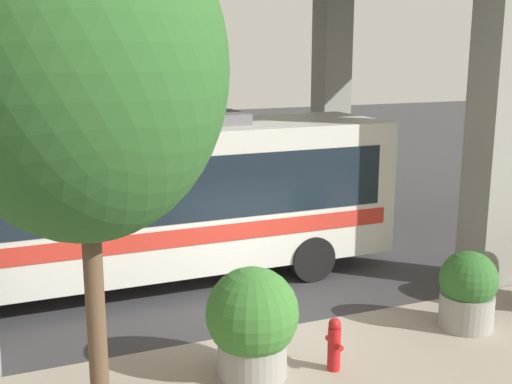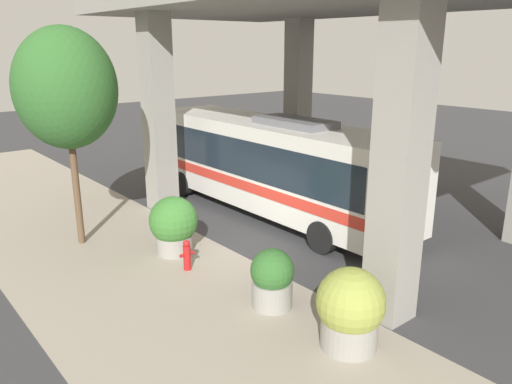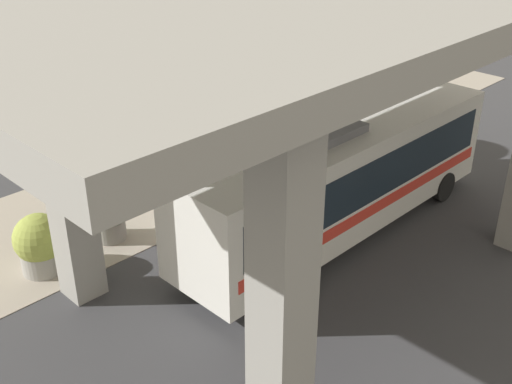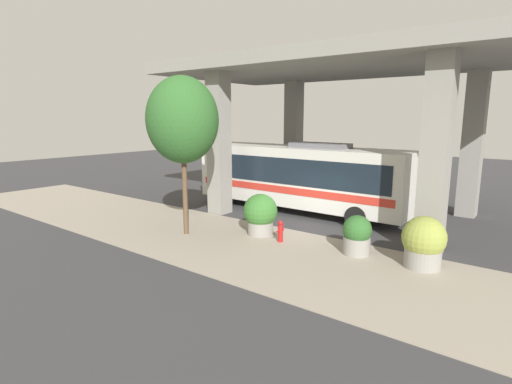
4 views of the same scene
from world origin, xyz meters
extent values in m
plane|color=#38383A|center=(0.00, 0.00, 0.00)|extent=(80.00, 80.00, 0.00)
cube|color=gray|center=(0.50, -5.12, 3.53)|extent=(0.90, 0.90, 7.06)
cube|color=gray|center=(7.50, -5.12, 3.53)|extent=(0.90, 0.90, 7.06)
cube|color=silver|center=(3.24, 2.04, 1.91)|extent=(2.70, 11.45, 2.92)
cube|color=#19232D|center=(3.24, 2.04, 2.26)|extent=(2.74, 10.53, 1.29)
cube|color=red|center=(3.24, 2.04, 1.33)|extent=(2.74, 10.88, 0.35)
cube|color=slate|center=(3.24, 0.90, 3.49)|extent=(1.35, 2.86, 0.24)
cylinder|color=black|center=(1.97, -1.68, 0.50)|extent=(0.28, 1.00, 1.00)
cylinder|color=black|center=(4.51, -1.68, 0.50)|extent=(0.28, 1.00, 1.00)
cylinder|color=#B21919|center=(-1.74, -0.15, 0.36)|extent=(0.21, 0.21, 0.72)
sphere|color=#B21919|center=(-1.74, -0.15, 0.78)|extent=(0.20, 0.20, 0.20)
cylinder|color=#B21919|center=(-1.89, -0.15, 0.47)|extent=(0.12, 0.09, 0.09)
cylinder|color=#B21919|center=(-1.58, -0.15, 0.47)|extent=(0.12, 0.09, 0.09)
cylinder|color=gray|center=(-1.26, -3.12, 0.32)|extent=(0.96, 0.96, 0.65)
sphere|color=#2D6028|center=(-1.26, -3.12, 0.93)|extent=(1.03, 1.03, 1.03)
sphere|color=#BF334C|center=(-1.14, -3.22, 0.78)|extent=(0.34, 0.34, 0.34)
cylinder|color=gray|center=(-1.40, 1.09, 0.32)|extent=(1.07, 1.07, 0.64)
sphere|color=#38722D|center=(-1.40, 1.09, 1.03)|extent=(1.42, 1.42, 1.42)
sphere|color=#BF334C|center=(-1.26, 0.98, 0.79)|extent=(0.37, 0.37, 0.37)
cylinder|color=brown|center=(-3.23, 3.64, 1.94)|extent=(0.21, 0.21, 3.89)
ellipsoid|color=#2D6028|center=(-3.23, 3.64, 4.76)|extent=(2.91, 2.91, 3.49)
camera|label=1|loc=(-9.77, 4.50, 4.94)|focal=45.00mm
camera|label=2|loc=(-8.30, -11.02, 5.93)|focal=35.00mm
camera|label=3|loc=(13.38, -11.66, 10.21)|focal=45.00mm
camera|label=4|loc=(-14.33, -8.59, 4.87)|focal=28.00mm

